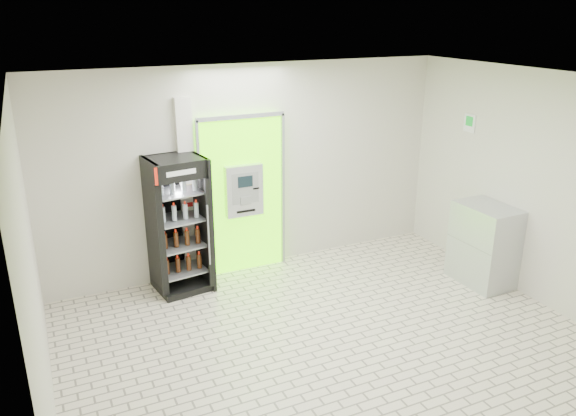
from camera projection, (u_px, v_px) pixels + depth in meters
ground at (334, 346)px, 6.50m from camera, size 6.00×6.00×0.00m
room_shell at (339, 195)px, 5.88m from camera, size 6.00×6.00×6.00m
atm_assembly at (242, 194)px, 8.09m from camera, size 1.30×0.24×2.33m
pillar at (188, 192)px, 7.77m from camera, size 0.22×0.11×2.60m
beverage_cooler at (179, 227)px, 7.59m from camera, size 0.78×0.73×1.88m
steel_cabinet at (484, 245)px, 7.86m from camera, size 0.59×0.87×1.14m
exit_sign at (470, 123)px, 8.17m from camera, size 0.02×0.22×0.26m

